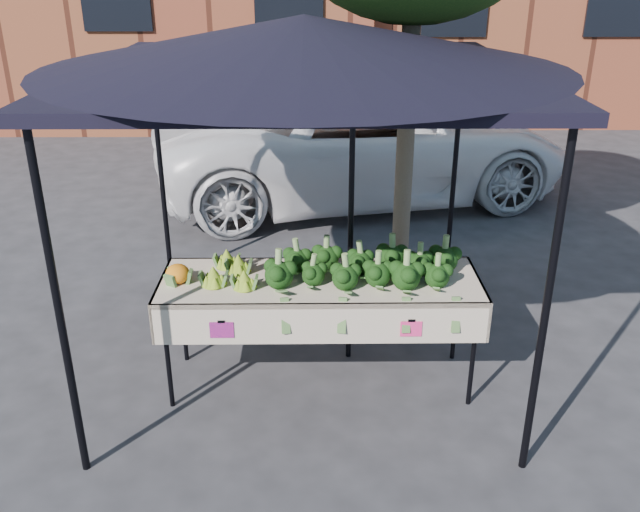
{
  "coord_description": "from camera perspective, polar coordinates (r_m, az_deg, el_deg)",
  "views": [
    {
      "loc": [
        -0.04,
        -4.58,
        3.11
      ],
      "look_at": [
        -0.01,
        0.18,
        1.0
      ],
      "focal_mm": 38.08,
      "sensor_mm": 36.0,
      "label": 1
    }
  ],
  "objects": [
    {
      "name": "romanesco_cluster",
      "position": [
        5.1,
        -7.48,
        -0.79
      ],
      "size": [
        0.43,
        0.57,
        0.2
      ],
      "primitive_type": "ellipsoid",
      "color": "#97AB23",
      "rests_on": "table"
    },
    {
      "name": "ground",
      "position": [
        5.54,
        0.07,
        -10.28
      ],
      "size": [
        90.0,
        90.0,
        0.0
      ],
      "primitive_type": "plane",
      "color": "#28282B"
    },
    {
      "name": "cauliflower_pair",
      "position": [
        5.09,
        -11.89,
        -1.29
      ],
      "size": [
        0.2,
        0.2,
        0.18
      ],
      "primitive_type": "ellipsoid",
      "color": "orange",
      "rests_on": "table"
    },
    {
      "name": "table",
      "position": [
        5.28,
        0.01,
        -6.35
      ],
      "size": [
        2.4,
        0.81,
        0.9
      ],
      "color": "beige",
      "rests_on": "ground"
    },
    {
      "name": "canopy",
      "position": [
        5.3,
        -1.2,
        4.72
      ],
      "size": [
        3.16,
        3.16,
        2.74
      ],
      "primitive_type": null,
      "color": "black",
      "rests_on": "ground"
    },
    {
      "name": "broccoli_heap",
      "position": [
        5.05,
        3.7,
        -0.51
      ],
      "size": [
        1.47,
        0.57,
        0.26
      ],
      "primitive_type": "ellipsoid",
      "color": "black",
      "rests_on": "table"
    },
    {
      "name": "street_tree",
      "position": [
        5.98,
        7.53,
        15.68
      ],
      "size": [
        2.31,
        2.31,
        4.55
      ],
      "primitive_type": null,
      "color": "#1E4C14",
      "rests_on": "ground"
    }
  ]
}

